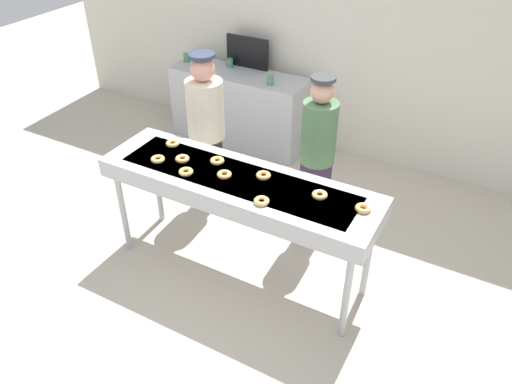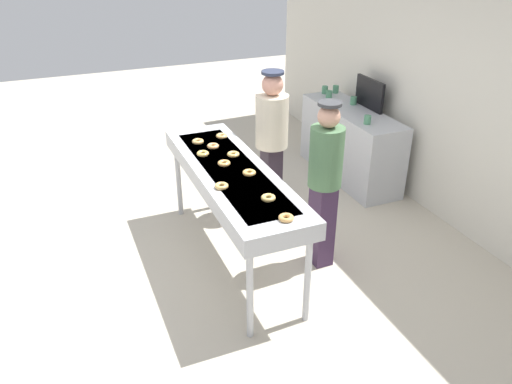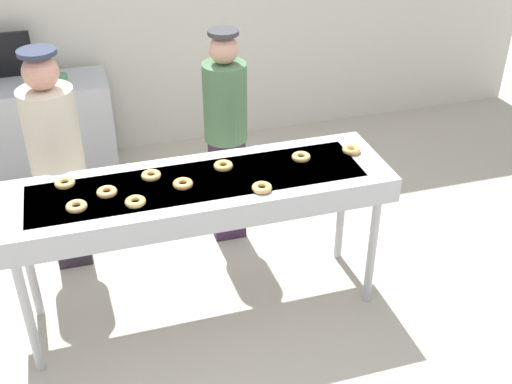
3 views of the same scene
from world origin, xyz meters
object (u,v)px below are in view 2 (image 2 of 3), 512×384
(paper_cup_2, at_px, (329,94))
(glazed_donut_7, at_px, (224,163))
(fryer_conveyor, at_px, (232,177))
(paper_cup_3, at_px, (325,90))
(glazed_donut_8, at_px, (233,154))
(glazed_donut_9, at_px, (221,186))
(worker_assistant, at_px, (325,179))
(menu_display, at_px, (370,94))
(paper_cup_1, at_px, (367,120))
(worker_baker, at_px, (272,133))
(prep_counter, at_px, (350,144))
(glazed_donut_3, at_px, (222,136))
(glazed_donut_5, at_px, (203,154))
(glazed_donut_2, at_px, (198,141))
(paper_cup_0, at_px, (354,101))
(glazed_donut_1, at_px, (286,218))
(glazed_donut_4, at_px, (249,173))
(glazed_donut_0, at_px, (213,146))
(paper_cup_4, at_px, (336,89))
(glazed_donut_6, at_px, (268,198))

(paper_cup_2, bearing_deg, glazed_donut_7, -51.23)
(fryer_conveyor, height_order, paper_cup_3, paper_cup_3)
(glazed_donut_8, bearing_deg, glazed_donut_7, -42.73)
(glazed_donut_9, relative_size, worker_assistant, 0.07)
(menu_display, bearing_deg, paper_cup_1, -34.81)
(worker_baker, xyz_separation_m, prep_counter, (-0.39, 1.30, -0.48))
(paper_cup_1, xyz_separation_m, paper_cup_2, (-1.05, 0.09, 0.00))
(glazed_donut_3, relative_size, glazed_donut_8, 1.00)
(glazed_donut_5, bearing_deg, glazed_donut_2, 171.74)
(fryer_conveyor, xyz_separation_m, paper_cup_0, (-1.40, 2.19, 0.06))
(paper_cup_3, bearing_deg, glazed_donut_1, -34.03)
(worker_assistant, distance_m, prep_counter, 2.09)
(fryer_conveyor, bearing_deg, glazed_donut_4, 29.96)
(glazed_donut_0, relative_size, menu_display, 0.21)
(paper_cup_0, height_order, paper_cup_4, same)
(paper_cup_1, distance_m, paper_cup_2, 1.05)
(worker_baker, height_order, worker_assistant, worker_assistant)
(paper_cup_0, relative_size, paper_cup_4, 1.00)
(glazed_donut_7, xyz_separation_m, worker_assistant, (0.47, 0.81, -0.11))
(glazed_donut_6, bearing_deg, prep_counter, 133.38)
(glazed_donut_2, relative_size, glazed_donut_3, 1.00)
(fryer_conveyor, xyz_separation_m, worker_baker, (-0.81, 0.77, 0.03))
(fryer_conveyor, height_order, prep_counter, fryer_conveyor)
(glazed_donut_7, relative_size, glazed_donut_8, 1.00)
(glazed_donut_1, relative_size, glazed_donut_8, 1.00)
(glazed_donut_2, xyz_separation_m, glazed_donut_3, (-0.05, 0.27, 0.00))
(paper_cup_3, bearing_deg, glazed_donut_3, -57.77)
(glazed_donut_9, distance_m, paper_cup_4, 3.34)
(glazed_donut_2, xyz_separation_m, glazed_donut_7, (0.61, 0.07, 0.00))
(glazed_donut_4, bearing_deg, glazed_donut_8, 178.56)
(glazed_donut_6, relative_size, paper_cup_2, 1.16)
(glazed_donut_6, bearing_deg, glazed_donut_3, 176.07)
(glazed_donut_5, height_order, glazed_donut_8, same)
(glazed_donut_1, distance_m, glazed_donut_3, 1.79)
(paper_cup_2, bearing_deg, glazed_donut_8, -52.00)
(worker_assistant, xyz_separation_m, paper_cup_1, (-1.08, 1.17, 0.06))
(glazed_donut_6, bearing_deg, paper_cup_2, 141.20)
(glazed_donut_1, height_order, glazed_donut_9, same)
(glazed_donut_8, distance_m, paper_cup_1, 1.89)
(glazed_donut_8, height_order, glazed_donut_9, same)
(glazed_donut_3, height_order, glazed_donut_8, same)
(paper_cup_2, bearing_deg, glazed_donut_9, -46.98)
(glazed_donut_5, height_order, paper_cup_3, glazed_donut_5)
(paper_cup_4, bearing_deg, glazed_donut_8, -51.73)
(paper_cup_1, bearing_deg, worker_assistant, -47.32)
(glazed_donut_7, relative_size, paper_cup_3, 1.16)
(glazed_donut_6, distance_m, glazed_donut_7, 0.78)
(paper_cup_1, bearing_deg, paper_cup_4, 166.46)
(glazed_donut_8, xyz_separation_m, paper_cup_3, (-1.71, 1.97, -0.05))
(glazed_donut_5, bearing_deg, glazed_donut_7, 21.37)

